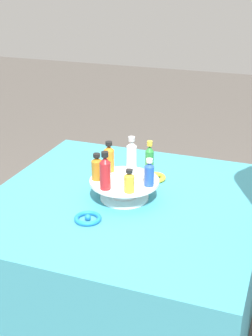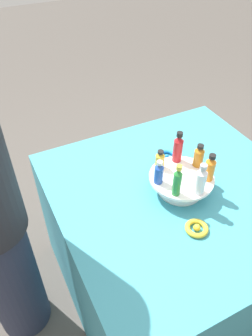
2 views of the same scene
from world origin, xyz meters
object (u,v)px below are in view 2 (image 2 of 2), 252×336
object	(u,v)px
display_stand	(181,182)
bottle_orange	(210,168)
bottle_amber	(199,156)
bottle_red	(178,148)
bottle_gold	(160,160)
bottle_clear	(201,180)
bottle_blue	(159,173)
bottle_green	(177,181)
ribbon_bow_gold	(197,228)
ribbon_bow_blue	(166,157)

from	to	relation	value
display_stand	bottle_orange	distance (m)	0.14
bottle_orange	bottle_amber	world-z (taller)	bottle_orange
bottle_red	bottle_gold	xyz separation A→B (m)	(-0.09, -0.01, -0.03)
display_stand	bottle_amber	distance (m)	0.13
bottle_clear	bottle_amber	distance (m)	0.17
bottle_red	bottle_blue	size ratio (longest dim) A/B	1.36
display_stand	bottle_clear	world-z (taller)	bottle_clear
display_stand	bottle_blue	bearing A→B (deg)	171.66
bottle_clear	bottle_gold	world-z (taller)	bottle_clear
display_stand	bottle_amber	world-z (taller)	bottle_amber
bottle_orange	bottle_gold	world-z (taller)	bottle_orange
bottle_clear	bottle_green	bearing A→B (deg)	158.80
bottle_amber	bottle_green	bearing A→B (deg)	-149.77
bottle_orange	bottle_clear	bearing A→B (deg)	-149.77
bottle_clear	ribbon_bow_gold	xyz separation A→B (m)	(-0.07, -0.10, -0.13)
bottle_blue	ribbon_bow_blue	distance (m)	0.28
bottle_amber	ribbon_bow_blue	xyz separation A→B (m)	(-0.04, 0.18, -0.12)
display_stand	bottle_green	size ratio (longest dim) A/B	1.88
display_stand	bottle_blue	distance (m)	0.13
bottle_orange	ribbon_bow_gold	bearing A→B (deg)	-135.09
bottle_gold	ribbon_bow_gold	bearing A→B (deg)	-91.78
bottle_clear	bottle_orange	distance (m)	0.09
bottle_amber	bottle_gold	size ratio (longest dim) A/B	1.20
display_stand	bottle_amber	size ratio (longest dim) A/B	2.54
bottle_gold	ribbon_bow_blue	distance (m)	0.20
bottle_clear	bottle_blue	distance (m)	0.17
bottle_red	bottle_blue	bearing A→B (deg)	-149.77
bottle_red	ribbon_bow_blue	world-z (taller)	bottle_red
bottle_amber	bottle_red	size ratio (longest dim) A/B	0.72
bottle_green	bottle_blue	bearing A→B (deg)	107.37
bottle_blue	bottle_gold	bearing A→B (deg)	55.94
bottle_green	bottle_gold	world-z (taller)	bottle_green
display_stand	bottle_red	size ratio (longest dim) A/B	1.84
display_stand	ribbon_bow_blue	world-z (taller)	display_stand
bottle_amber	bottle_clear	bearing A→B (deg)	-124.06
bottle_green	ribbon_bow_gold	xyz separation A→B (m)	(0.01, -0.14, -0.14)
display_stand	bottle_blue	world-z (taller)	bottle_blue
bottle_orange	bottle_green	bearing A→B (deg)	-175.48
bottle_clear	bottle_gold	xyz separation A→B (m)	(-0.06, 0.20, -0.02)
display_stand	ribbon_bow_gold	distance (m)	0.22
bottle_clear	bottle_blue	size ratio (longest dim) A/B	1.29
bottle_orange	bottle_red	xyz separation A→B (m)	(-0.05, 0.16, 0.01)
bottle_blue	bottle_orange	bearing A→B (deg)	-21.20
bottle_red	ribbon_bow_gold	world-z (taller)	bottle_red
bottle_amber	bottle_blue	xyz separation A→B (m)	(-0.21, -0.02, 0.00)
bottle_orange	bottle_gold	size ratio (longest dim) A/B	1.42
ribbon_bow_gold	bottle_clear	bearing A→B (deg)	55.59
bottle_green	bottle_amber	distance (m)	0.21
bottle_clear	ribbon_bow_gold	distance (m)	0.18
bottle_orange	bottle_blue	distance (m)	0.21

